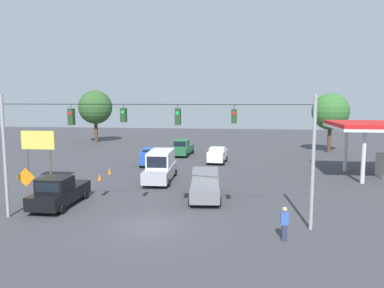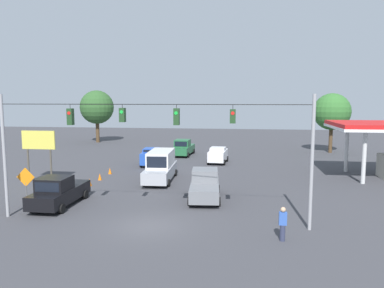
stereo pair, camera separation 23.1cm
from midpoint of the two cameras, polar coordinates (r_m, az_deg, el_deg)
name	(u,v)px [view 2 (the right image)]	position (r m, az deg, el deg)	size (l,w,h in m)	color
ground_plane	(148,226)	(22.40, -6.39, -12.35)	(140.00, 140.00, 0.00)	#3D3D42
overhead_signal_span	(148,141)	(21.91, -6.37, 0.41)	(18.60, 0.38, 7.64)	#939399
box_truck_silver_withflow_mid	(161,166)	(33.86, -4.60, -3.34)	(2.55, 6.79, 2.70)	#A8AAB2
pickup_truck_grey_crossing_near	(205,186)	(27.86, 2.19, -6.34)	(2.58, 5.63, 2.12)	slate
sedan_blue_withflow_far	(152,156)	(41.69, -6.03, -1.88)	(2.18, 4.39, 1.90)	#234CB2
pickup_truck_green_withflow_deep	(183,148)	(48.51, -1.20, -0.61)	(2.47, 5.59, 2.12)	#236038
pickup_truck_black_parked_shoulder	(59,192)	(27.54, -19.42, -6.90)	(2.35, 5.59, 2.12)	black
sedan_white_oncoming_deep	(218,155)	(42.93, 4.13, -1.66)	(2.30, 4.00, 1.81)	silver
traffic_cone_nearest	(61,199)	(28.39, -19.05, -7.86)	(0.34, 0.34, 0.62)	orange
traffic_cone_second	(74,190)	(30.56, -17.34, -6.74)	(0.34, 0.34, 0.62)	orange
traffic_cone_third	(90,182)	(32.99, -15.14, -5.66)	(0.34, 0.34, 0.62)	orange
traffic_cone_fourth	(100,177)	(35.10, -13.69, -4.85)	(0.34, 0.34, 0.62)	orange
traffic_cone_fifth	(110,171)	(37.64, -12.23, -4.01)	(0.34, 0.34, 0.62)	orange
roadside_billboard	(39,145)	(35.57, -22.16, -0.16)	(3.06, 0.16, 4.56)	#4C473D
work_zone_sign	(26,180)	(27.20, -23.78, -5.09)	(1.27, 0.06, 2.84)	slate
pedestrian	(283,224)	(20.44, 13.98, -11.71)	(0.40, 0.28, 1.81)	#2D334C
tree_horizon_left	(97,107)	(64.54, -14.19, 5.44)	(5.57, 5.57, 8.69)	#4C3823
tree_horizon_right	(332,112)	(54.05, 20.65, 4.61)	(4.96, 4.96, 8.07)	#4C3823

